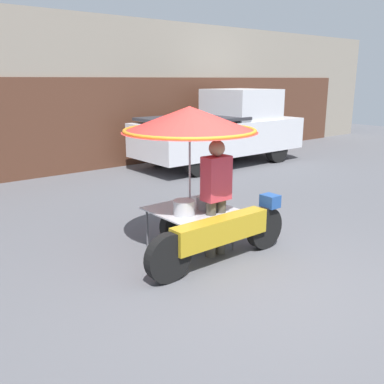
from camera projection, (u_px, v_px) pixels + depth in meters
ground_plane at (247, 278)px, 5.23m from camera, size 36.00×36.00×0.00m
shopfront_building at (18, 95)px, 10.80m from camera, size 28.00×2.06×3.95m
vendor_motorcycle_cart at (194, 142)px, 5.69m from camera, size 2.30×1.83×2.01m
vendor_person at (216, 192)px, 5.71m from camera, size 0.38×0.22×1.59m
pickup_truck at (224, 129)px, 12.05m from camera, size 4.97×1.93×2.08m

